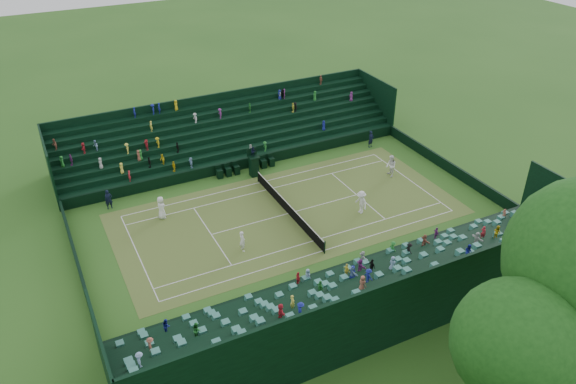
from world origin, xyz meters
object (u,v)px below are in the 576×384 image
object	(u,v)px
tennis_net	(288,208)
player_far_east	(361,202)
player_near_east	(242,241)
umpire_chair	(254,163)
player_near_west	(161,208)
player_far_west	(391,166)

from	to	relation	value
tennis_net	player_far_east	size ratio (longest dim) A/B	6.00
player_near_east	player_far_east	world-z (taller)	player_far_east
player_near_east	umpire_chair	bearing A→B (deg)	-30.87
player_near_west	player_far_west	distance (m)	19.95
tennis_net	player_near_east	size ratio (longest dim) A/B	7.14
umpire_chair	player_far_west	size ratio (longest dim) A/B	1.42
player_near_west	player_near_east	world-z (taller)	player_near_west
tennis_net	player_far_east	xyz separation A→B (m)	(2.42, 5.19, 0.45)
player_near_west	player_far_east	world-z (taller)	player_far_east
player_far_east	player_near_west	bearing A→B (deg)	-119.52
tennis_net	player_near_west	world-z (taller)	player_near_west
umpire_chair	player_far_west	world-z (taller)	umpire_chair
umpire_chair	player_far_west	bearing A→B (deg)	62.86
umpire_chair	tennis_net	bearing A→B (deg)	-0.86
player_far_west	player_far_east	size ratio (longest dim) A/B	1.02
player_near_east	player_far_east	size ratio (longest dim) A/B	0.84
umpire_chair	player_far_east	size ratio (longest dim) A/B	1.45
player_near_east	player_far_east	bearing A→B (deg)	-90.68
player_near_east	player_far_west	world-z (taller)	player_far_west
player_near_east	player_far_west	bearing A→B (deg)	-77.92
player_far_west	player_far_east	xyz separation A→B (m)	(3.85, -5.59, -0.02)
umpire_chair	player_near_west	xyz separation A→B (m)	(3.02, -9.12, -0.27)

